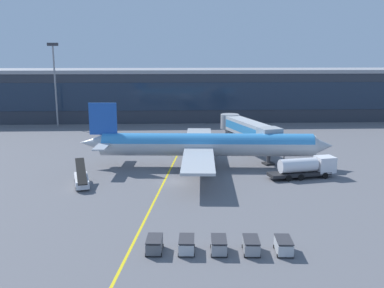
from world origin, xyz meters
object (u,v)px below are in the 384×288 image
(main_airliner, at_px, (206,145))
(baggage_cart_0, at_px, (154,244))
(baggage_cart_2, at_px, (219,245))
(baggage_cart_4, at_px, (284,245))
(fuel_tanker, at_px, (306,167))
(belt_loader, at_px, (82,179))
(baggage_cart_1, at_px, (187,245))
(baggage_cart_3, at_px, (251,245))

(main_airliner, bearing_deg, baggage_cart_0, -103.24)
(baggage_cart_0, xyz_separation_m, baggage_cart_2, (6.39, -0.41, 0.00))
(baggage_cart_4, bearing_deg, fuel_tanker, 68.38)
(main_airliner, height_order, belt_loader, main_airliner)
(baggage_cart_1, height_order, baggage_cart_4, same)
(belt_loader, height_order, baggage_cart_4, belt_loader)
(main_airliner, height_order, baggage_cart_3, main_airliner)
(fuel_tanker, xyz_separation_m, baggage_cart_0, (-22.93, -24.80, -0.96))
(belt_loader, xyz_separation_m, baggage_cart_4, (24.44, -22.90, -0.21))
(fuel_tanker, distance_m, baggage_cart_0, 33.79)
(main_airliner, distance_m, belt_loader, 21.87)
(main_airliner, xyz_separation_m, baggage_cart_2, (-1.17, -32.50, -3.16))
(baggage_cart_1, distance_m, baggage_cart_2, 3.20)
(main_airliner, relative_size, baggage_cart_3, 15.86)
(baggage_cart_0, relative_size, baggage_cart_1, 1.00)
(baggage_cart_3, bearing_deg, main_airliner, 93.55)
(fuel_tanker, height_order, baggage_cart_2, fuel_tanker)
(baggage_cart_2, height_order, baggage_cart_3, same)
(belt_loader, xyz_separation_m, baggage_cart_0, (11.67, -22.08, -0.21))
(belt_loader, distance_m, baggage_cart_3, 31.09)
(baggage_cart_4, bearing_deg, baggage_cart_0, 176.31)
(fuel_tanker, bearing_deg, baggage_cart_4, -111.62)
(baggage_cart_1, bearing_deg, baggage_cart_2, -3.69)
(belt_loader, bearing_deg, main_airliner, 27.51)
(baggage_cart_3, height_order, baggage_cart_4, same)
(belt_loader, distance_m, baggage_cart_2, 28.84)
(belt_loader, xyz_separation_m, baggage_cart_1, (14.86, -22.29, -0.21))
(main_airliner, bearing_deg, baggage_cart_2, -92.06)
(fuel_tanker, bearing_deg, belt_loader, -175.50)
(belt_loader, bearing_deg, fuel_tanker, 4.50)
(baggage_cart_2, height_order, baggage_cart_4, same)
(baggage_cart_0, height_order, baggage_cart_4, same)
(main_airliner, distance_m, baggage_cart_2, 32.68)
(baggage_cart_1, bearing_deg, baggage_cart_4, -3.69)
(baggage_cart_1, distance_m, baggage_cart_4, 9.60)
(main_airliner, relative_size, baggage_cart_4, 15.86)
(fuel_tanker, xyz_separation_m, baggage_cart_4, (-10.16, -25.63, -0.96))
(baggage_cart_0, relative_size, baggage_cart_3, 1.00)
(baggage_cart_2, xyz_separation_m, baggage_cart_4, (6.39, -0.41, 0.00))
(main_airliner, distance_m, baggage_cart_4, 33.48)
(baggage_cart_0, distance_m, baggage_cart_1, 3.20)
(fuel_tanker, relative_size, baggage_cart_0, 4.04)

